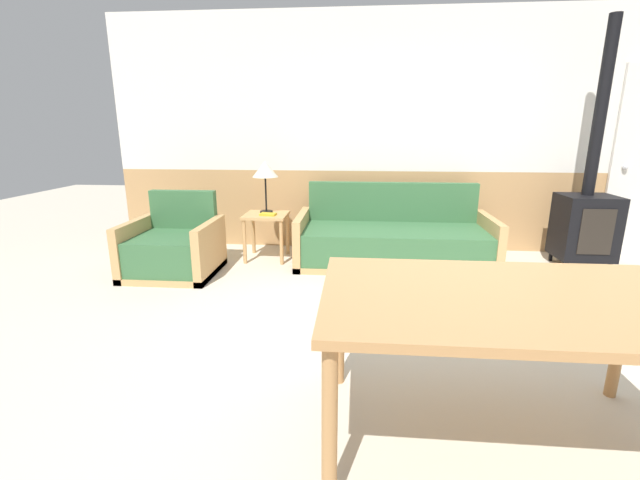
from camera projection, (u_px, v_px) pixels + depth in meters
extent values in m
plane|color=beige|center=(463.00, 359.00, 2.72)|extent=(16.00, 16.00, 0.00)
cube|color=tan|center=(415.00, 210.00, 5.14)|extent=(7.20, 0.06, 0.94)
cube|color=silver|center=(422.00, 92.00, 4.79)|extent=(7.20, 0.06, 1.76)
cube|color=tan|center=(392.00, 261.00, 4.64)|extent=(2.06, 0.90, 0.06)
cube|color=#38663D|center=(393.00, 244.00, 4.57)|extent=(1.90, 0.82, 0.33)
cube|color=#38663D|center=(392.00, 202.00, 4.87)|extent=(1.90, 0.10, 0.44)
cube|color=tan|center=(302.00, 238.00, 4.66)|extent=(0.08, 0.90, 0.53)
cube|color=tan|center=(488.00, 242.00, 4.49)|extent=(0.08, 0.90, 0.53)
cube|color=tan|center=(175.00, 271.00, 4.32)|extent=(0.85, 0.79, 0.06)
cube|color=#38663D|center=(172.00, 252.00, 4.25)|extent=(0.69, 0.71, 0.34)
cube|color=#38663D|center=(184.00, 209.00, 4.51)|extent=(0.69, 0.10, 0.40)
cube|color=tan|center=(136.00, 247.00, 4.29)|extent=(0.08, 0.79, 0.54)
cube|color=tan|center=(210.00, 249.00, 4.23)|extent=(0.08, 0.79, 0.54)
cube|color=tan|center=(266.00, 215.00, 4.70)|extent=(0.46, 0.46, 0.03)
cylinder|color=tan|center=(244.00, 242.00, 4.59)|extent=(0.04, 0.04, 0.48)
cylinder|color=tan|center=(281.00, 243.00, 4.56)|extent=(0.04, 0.04, 0.48)
cylinder|color=tan|center=(253.00, 233.00, 4.98)|extent=(0.04, 0.04, 0.48)
cylinder|color=tan|center=(288.00, 234.00, 4.95)|extent=(0.04, 0.04, 0.48)
cylinder|color=black|center=(266.00, 212.00, 4.78)|extent=(0.14, 0.14, 0.02)
cylinder|color=black|center=(266.00, 194.00, 4.73)|extent=(0.02, 0.02, 0.38)
cone|color=beige|center=(265.00, 169.00, 4.66)|extent=(0.28, 0.28, 0.17)
cube|color=gold|center=(268.00, 214.00, 4.62)|extent=(0.18, 0.13, 0.02)
cube|color=#B27F4C|center=(510.00, 299.00, 1.83)|extent=(1.61, 0.96, 0.04)
cylinder|color=#B27F4C|center=(330.00, 428.00, 1.59)|extent=(0.06, 0.06, 0.69)
cylinder|color=#B27F4C|center=(339.00, 327.00, 2.40)|extent=(0.06, 0.06, 0.69)
cylinder|color=#B27F4C|center=(620.00, 338.00, 2.27)|extent=(0.06, 0.06, 0.69)
cylinder|color=black|center=(566.00, 266.00, 4.39)|extent=(0.04, 0.04, 0.10)
cylinder|color=black|center=(610.00, 267.00, 4.35)|extent=(0.04, 0.04, 0.10)
cylinder|color=black|center=(551.00, 256.00, 4.74)|extent=(0.04, 0.04, 0.10)
cylinder|color=black|center=(591.00, 257.00, 4.71)|extent=(0.04, 0.04, 0.10)
cube|color=black|center=(585.00, 227.00, 4.45)|extent=(0.53, 0.46, 0.66)
cube|color=black|center=(597.00, 232.00, 4.23)|extent=(0.32, 0.01, 0.46)
cylinder|color=black|center=(601.00, 108.00, 4.20)|extent=(0.12, 0.12, 1.71)
sphere|color=silver|center=(625.00, 167.00, 4.72)|extent=(0.06, 0.06, 0.06)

